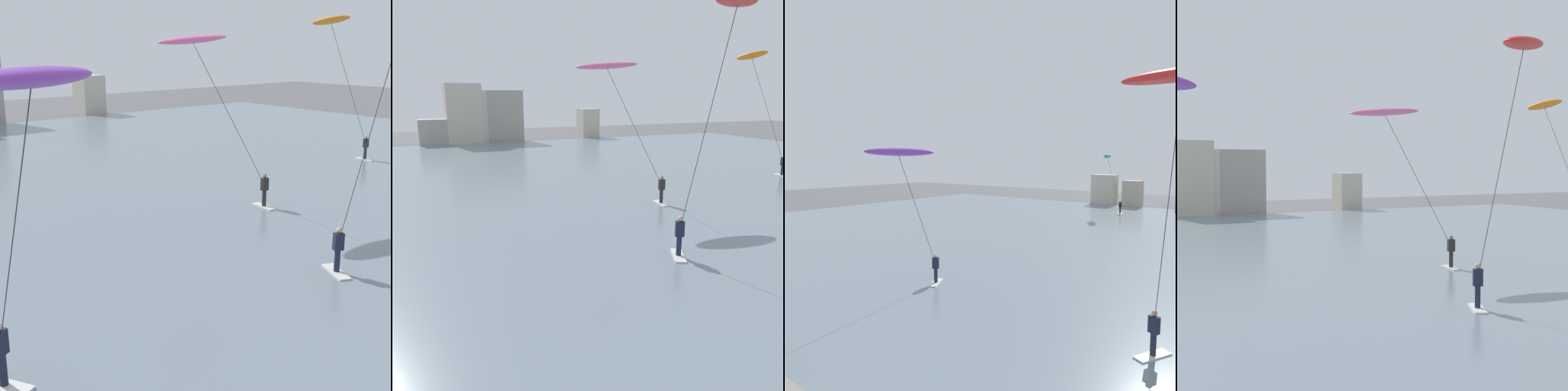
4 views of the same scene
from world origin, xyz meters
The scene contains 3 objects.
water_bay centered at (0.00, 30.89, 0.05)m, with size 84.00×52.00×0.10m, color slate.
kitesurfer_purple centered at (-6.73, 12.18, 6.70)m, with size 3.60×4.60×7.37m.
kitesurfer_cyan centered at (-9.29, 47.24, 6.45)m, with size 2.76×3.04×7.56m.
Camera 3 is at (7.64, 0.30, 6.83)m, focal length 34.63 mm.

